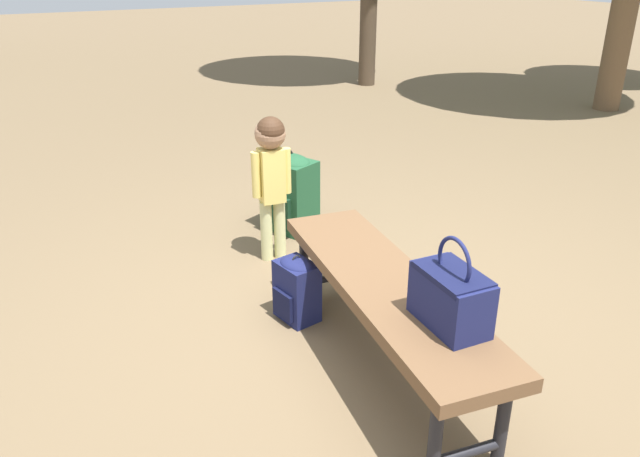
% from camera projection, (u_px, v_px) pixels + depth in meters
% --- Properties ---
extents(ground_plane, '(40.00, 40.00, 0.00)m').
position_uv_depth(ground_plane, '(352.00, 325.00, 3.20)').
color(ground_plane, brown).
rests_on(ground_plane, ground).
extents(park_bench, '(1.64, 0.60, 0.45)m').
position_uv_depth(park_bench, '(385.00, 292.00, 2.73)').
color(park_bench, brown).
rests_on(park_bench, ground).
extents(handbag, '(0.33, 0.20, 0.37)m').
position_uv_depth(handbag, '(451.00, 296.00, 2.34)').
color(handbag, '#191E4C').
rests_on(handbag, park_bench).
extents(child_standing, '(0.18, 0.24, 0.90)m').
position_uv_depth(child_standing, '(271.00, 167.00, 3.66)').
color(child_standing, '#CCCC8C').
rests_on(child_standing, ground).
extents(backpack_large, '(0.41, 0.37, 0.57)m').
position_uv_depth(backpack_large, '(289.00, 191.00, 4.19)').
color(backpack_large, '#1E4C2D').
rests_on(backpack_large, ground).
extents(backpack_small, '(0.24, 0.22, 0.37)m').
position_uv_depth(backpack_small, '(297.00, 287.00, 3.19)').
color(backpack_small, '#191E4C').
rests_on(backpack_small, ground).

